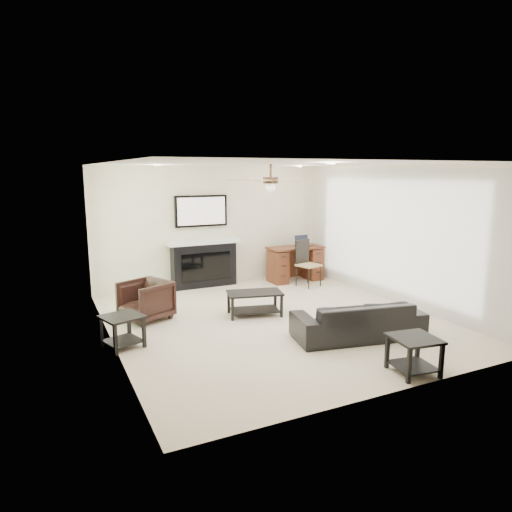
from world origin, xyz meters
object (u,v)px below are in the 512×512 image
(coffee_table, at_px, (255,304))
(fireplace_unit, at_px, (204,242))
(sofa, at_px, (358,319))
(armchair, at_px, (146,300))
(desk, at_px, (295,264))

(coffee_table, bearing_deg, fireplace_unit, 106.66)
(sofa, xyz_separation_m, coffee_table, (-0.90, 1.60, -0.07))
(fireplace_unit, bearing_deg, sofa, -74.99)
(armchair, height_order, desk, desk)
(sofa, distance_m, fireplace_unit, 3.99)
(fireplace_unit, xyz_separation_m, desk, (1.98, -0.37, -0.57))
(sofa, relative_size, fireplace_unit, 0.98)
(armchair, relative_size, desk, 0.58)
(fireplace_unit, distance_m, desk, 2.10)
(coffee_table, height_order, desk, desk)
(coffee_table, distance_m, desk, 2.62)
(coffee_table, height_order, fireplace_unit, fireplace_unit)
(coffee_table, bearing_deg, desk, 58.07)
(sofa, distance_m, desk, 3.57)
(armchair, distance_m, coffee_table, 1.79)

